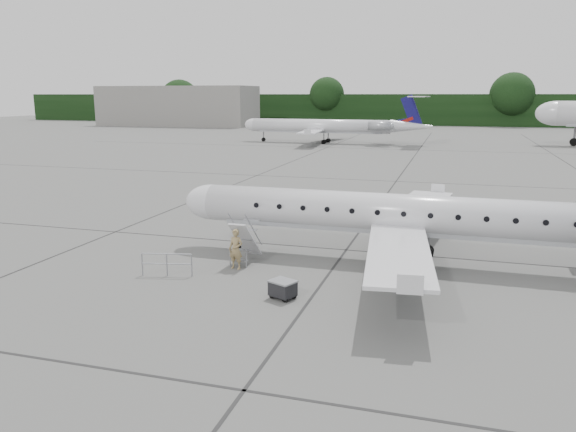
% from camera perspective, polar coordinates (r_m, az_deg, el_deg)
% --- Properties ---
extents(ground, '(320.00, 320.00, 0.00)m').
position_cam_1_polar(ground, '(24.34, 17.28, -7.01)').
color(ground, '#61615E').
rests_on(ground, ground).
extents(treeline, '(260.00, 4.00, 8.00)m').
position_cam_1_polar(treeline, '(153.10, 17.11, 10.25)').
color(treeline, black).
rests_on(treeline, ground).
extents(terminal_building, '(40.00, 14.00, 10.00)m').
position_cam_1_polar(terminal_building, '(150.08, -11.14, 10.91)').
color(terminal_building, slate).
rests_on(terminal_building, ground).
extents(main_regional_jet, '(25.67, 18.61, 6.53)m').
position_cam_1_polar(main_regional_jet, '(26.49, 12.22, 2.12)').
color(main_regional_jet, silver).
rests_on(main_regional_jet, ground).
extents(airstair, '(0.87, 2.16, 2.05)m').
position_cam_1_polar(airstair, '(26.67, -4.32, -2.50)').
color(airstair, silver).
rests_on(airstair, ground).
extents(passenger, '(0.72, 0.52, 1.85)m').
position_cam_1_polar(passenger, '(25.61, -5.32, -3.37)').
color(passenger, '#907A4E').
rests_on(passenger, ground).
extents(safety_railing, '(2.16, 0.57, 1.00)m').
position_cam_1_polar(safety_railing, '(25.19, -12.20, -4.88)').
color(safety_railing, gray).
rests_on(safety_railing, ground).
extents(baggage_cart, '(1.14, 1.05, 0.79)m').
position_cam_1_polar(baggage_cart, '(22.00, -0.54, -7.40)').
color(baggage_cart, black).
rests_on(baggage_cart, ground).
extents(bg_regional_left, '(30.23, 22.21, 7.76)m').
position_cam_1_polar(bg_regional_left, '(93.38, 3.26, 9.78)').
color(bg_regional_left, silver).
rests_on(bg_regional_left, ground).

